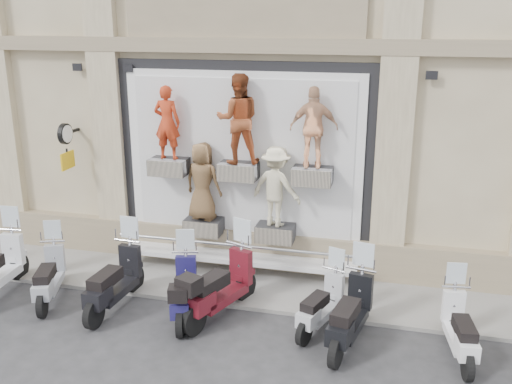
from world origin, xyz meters
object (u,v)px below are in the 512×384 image
guard_rail (232,264)px  clock_sign_bracket (66,140)px  scooter_c (48,266)px  scooter_i (461,318)px  scooter_f (220,274)px  scooter_d (114,269)px  scooter_h (351,302)px  scooter_g (322,294)px  scooter_e (183,280)px

guard_rail → clock_sign_bracket: (-3.90, 0.47, 2.34)m
scooter_c → scooter_i: size_ratio=1.03×
scooter_f → guard_rail: bearing=117.8°
scooter_d → scooter_i: scooter_d is taller
scooter_h → clock_sign_bracket: bearing=173.0°
scooter_f → scooter_i: scooter_f is taller
scooter_c → scooter_h: 5.89m
clock_sign_bracket → scooter_i: (8.27, -2.10, -2.09)m
scooter_g → scooter_i: scooter_i is taller
scooter_g → scooter_d: bearing=-157.5°
scooter_d → scooter_h: size_ratio=1.01×
scooter_h → scooter_c: bearing=-170.3°
scooter_h → scooter_e: bearing=-172.3°
scooter_g → scooter_i: (2.32, -0.31, 0.02)m
guard_rail → scooter_f: bearing=-82.4°
scooter_c → scooter_e: bearing=-19.3°
guard_rail → scooter_h: 3.13m
scooter_g → scooter_h: size_ratio=0.84×
scooter_e → scooter_i: bearing=-16.6°
scooter_c → scooter_d: (1.41, -0.00, 0.09)m
guard_rail → scooter_d: 2.45m
scooter_e → scooter_i: scooter_e is taller
scooter_f → scooter_e: bearing=-143.9°
guard_rail → scooter_e: bearing=-107.9°
scooter_c → scooter_d: 1.42m
scooter_g → scooter_i: bearing=11.9°
guard_rail → scooter_i: bearing=-20.5°
scooter_f → scooter_i: size_ratio=1.22×
scooter_c → scooter_i: 7.66m
scooter_f → scooter_h: (2.42, -0.39, -0.05)m
clock_sign_bracket → scooter_e: (3.41, -1.97, -2.04)m
scooter_d → scooter_h: scooter_d is taller
clock_sign_bracket → scooter_d: bearing=-44.6°
clock_sign_bracket → scooter_d: clock_sign_bracket is taller
scooter_d → scooter_f: (2.05, 0.21, 0.04)m
guard_rail → clock_sign_bracket: 4.57m
clock_sign_bracket → scooter_h: 7.13m
scooter_h → scooter_i: bearing=14.0°
clock_sign_bracket → scooter_i: bearing=-14.2°
clock_sign_bracket → scooter_g: size_ratio=0.60×
scooter_i → scooter_d: bearing=171.1°
scooter_g → scooter_h: scooter_h is taller
guard_rail → scooter_e: 1.61m
scooter_g → scooter_c: bearing=-158.4°
scooter_f → scooter_g: bearing=20.1°
scooter_f → scooter_g: size_ratio=1.26×
scooter_c → scooter_e: 2.80m
scooter_h → scooter_d: bearing=-170.8°
guard_rail → scooter_g: scooter_g is taller
clock_sign_bracket → scooter_d: 3.46m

